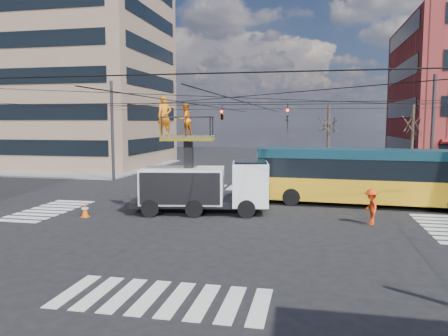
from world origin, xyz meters
The scene contains 12 objects.
ground centered at (0.00, 0.00, 0.00)m, with size 120.00×120.00×0.00m, color black.
sidewalk_nw centered at (-21.00, 21.00, 0.06)m, with size 18.00×18.00×0.12m, color slate.
crosswalks centered at (0.00, 0.00, 0.01)m, with size 22.40×22.40×0.02m, color silver, non-canonical shape.
building_tower centered at (-21.98, 23.98, 15.00)m, with size 18.06×16.06×30.00m.
overhead_network centered at (-0.07, 0.40, 4.29)m, with size 24.24×24.24×8.00m.
tree_a centered at (5.00, 13.50, 4.63)m, with size 2.00×2.00×6.00m.
tree_b centered at (11.00, 13.50, 4.63)m, with size 2.00×2.00×6.00m.
utility_truck centered at (-1.66, 1.11, 1.97)m, with size 7.28×3.54×6.01m.
city_bus centered at (7.38, 4.84, 1.73)m, with size 13.31×3.41×3.20m.
traffic_cone centered at (-7.22, -1.13, 0.34)m, with size 0.36×0.36×0.68m, color #FF5F0A.
worker_ground centered at (-3.92, 0.35, 0.84)m, with size 0.99×0.41×1.69m, color orange.
flagger centered at (6.56, 0.06, 0.83)m, with size 1.07×0.61×1.65m, color #EE370F.
Camera 1 is at (3.87, -20.72, 4.72)m, focal length 35.00 mm.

